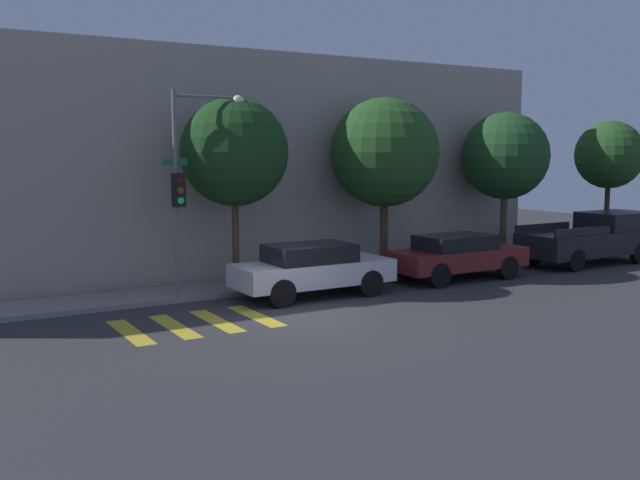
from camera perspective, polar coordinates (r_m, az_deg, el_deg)
name	(u,v)px	position (r m, az deg, el deg)	size (l,w,h in m)	color
ground_plane	(305,318)	(17.63, -1.24, -6.24)	(60.00, 60.00, 0.00)	#333335
sidewalk	(235,288)	(21.25, -6.80, -3.80)	(26.00, 1.92, 0.14)	gray
building_row	(181,165)	(24.93, -11.03, 5.92)	(26.00, 6.00, 7.23)	#A89E8E
crosswalk	(196,324)	(17.29, -9.90, -6.61)	(3.60, 2.60, 0.00)	gold
traffic_light_pole	(192,168)	(19.55, -10.22, 5.67)	(2.38, 0.56, 5.69)	slate
sedan_near_corner	(312,269)	(19.96, -0.62, -2.30)	(4.54, 1.79, 1.50)	silver
sedan_middle	(457,255)	(23.08, 10.91, -1.20)	(4.58, 1.79, 1.44)	maroon
pickup_truck	(594,238)	(27.83, 21.05, 0.18)	(5.48, 2.04, 1.84)	black
tree_near_corner	(234,152)	(20.67, -6.87, 6.97)	(3.11, 3.11, 5.61)	#4C3823
tree_midblock	(385,153)	(23.34, 5.20, 6.97)	(3.55, 3.55, 5.82)	#4C3823
tree_far_end	(505,156)	(26.87, 14.61, 6.51)	(3.16, 3.16, 5.49)	brown
tree_behind_truck	(609,155)	(31.26, 22.15, 6.31)	(2.73, 2.73, 5.31)	#42301E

